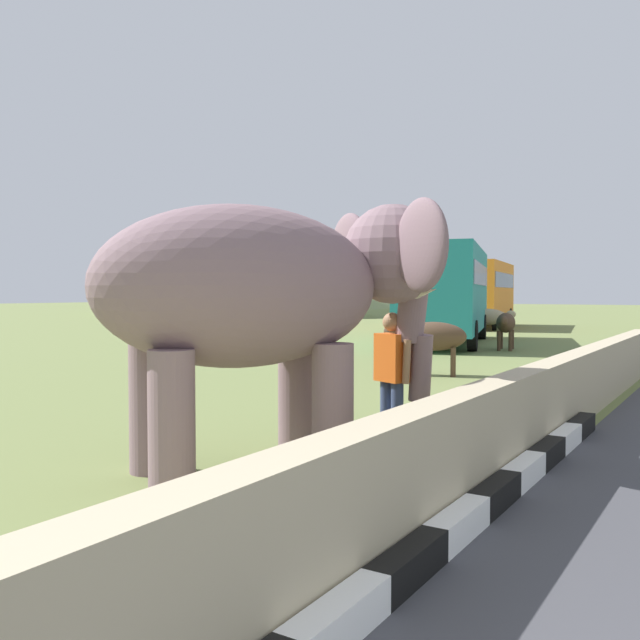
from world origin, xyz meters
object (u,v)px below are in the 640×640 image
(elephant, at_px, (273,291))
(bus_orange, at_px, (481,289))
(person_handler, at_px, (392,373))
(cow_near, at_px, (506,324))
(cow_mid, at_px, (431,337))
(cow_far, at_px, (489,317))
(bus_teal, at_px, (446,287))

(elephant, bearing_deg, bus_orange, 14.87)
(person_handler, bearing_deg, bus_orange, 16.87)
(cow_near, bearing_deg, cow_mid, -175.36)
(bus_orange, relative_size, cow_far, 4.64)
(elephant, xyz_separation_m, cow_far, (21.44, 4.71, -1.04))
(bus_teal, height_order, cow_far, bus_teal)
(person_handler, height_order, cow_mid, person_handler)
(bus_orange, xyz_separation_m, cow_mid, (-21.18, -6.09, -1.21))
(bus_teal, relative_size, bus_orange, 1.10)
(person_handler, relative_size, cow_near, 0.86)
(elephant, height_order, bus_teal, bus_teal)
(elephant, bearing_deg, bus_teal, 16.06)
(cow_near, distance_m, cow_mid, 7.71)
(elephant, distance_m, bus_orange, 30.74)
(bus_teal, xyz_separation_m, cow_mid, (-9.17, -3.30, -1.21))
(person_handler, xyz_separation_m, bus_orange, (28.20, 8.55, 1.15))
(bus_teal, distance_m, bus_orange, 12.33)
(elephant, xyz_separation_m, person_handler, (1.51, -0.67, -0.98))
(bus_teal, bearing_deg, cow_mid, -160.22)
(elephant, distance_m, cow_near, 16.44)
(person_handler, height_order, bus_orange, bus_orange)
(cow_near, bearing_deg, cow_far, 23.64)
(cow_near, bearing_deg, bus_teal, 61.01)
(bus_teal, relative_size, cow_near, 4.94)
(bus_teal, xyz_separation_m, cow_far, (3.74, -0.39, -1.21))
(person_handler, relative_size, bus_orange, 0.19)
(bus_orange, bearing_deg, cow_mid, -163.96)
(cow_mid, bearing_deg, cow_near, 4.64)
(cow_far, bearing_deg, bus_orange, 21.03)
(bus_teal, distance_m, cow_near, 3.29)
(person_handler, bearing_deg, cow_mid, 19.35)
(cow_mid, distance_m, cow_far, 13.23)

